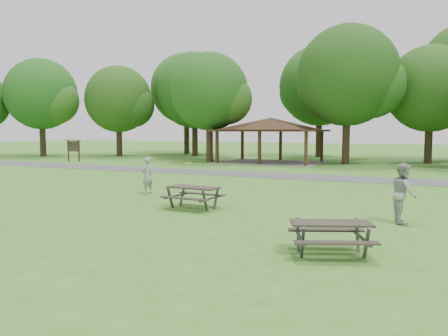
% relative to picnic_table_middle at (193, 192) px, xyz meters
% --- Properties ---
extents(ground, '(160.00, 160.00, 0.00)m').
position_rel_picnic_table_middle_xyz_m(ground, '(-0.61, -2.30, -0.58)').
color(ground, '#3B7621').
rests_on(ground, ground).
extents(asphalt_path, '(120.00, 3.20, 0.02)m').
position_rel_picnic_table_middle_xyz_m(asphalt_path, '(-0.61, 11.70, -0.57)').
color(asphalt_path, '#49494B').
rests_on(asphalt_path, ground).
extents(pavilion, '(8.60, 7.01, 3.76)m').
position_rel_picnic_table_middle_xyz_m(pavilion, '(-4.61, 21.70, 2.48)').
color(pavilion, '#361E13').
rests_on(pavilion, ground).
extents(notice_board, '(1.60, 0.30, 1.88)m').
position_rel_picnic_table_middle_xyz_m(notice_board, '(-20.61, 15.70, 0.73)').
color(notice_board, '#381E14').
rests_on(notice_board, ground).
extents(tree_row_a, '(7.56, 7.20, 9.97)m').
position_rel_picnic_table_middle_xyz_m(tree_row_a, '(-28.52, 19.72, 5.57)').
color(tree_row_a, black).
rests_on(tree_row_a, ground).
extents(tree_row_b, '(7.14, 6.80, 9.28)m').
position_rel_picnic_table_middle_xyz_m(tree_row_b, '(-21.53, 23.22, 5.08)').
color(tree_row_b, black).
rests_on(tree_row_b, ground).
extents(tree_row_c, '(8.19, 7.80, 10.67)m').
position_rel_picnic_table_middle_xyz_m(tree_row_c, '(-14.51, 26.72, 5.95)').
color(tree_row_c, black).
rests_on(tree_row_c, ground).
extents(tree_row_d, '(6.93, 6.60, 9.27)m').
position_rel_picnic_table_middle_xyz_m(tree_row_d, '(-9.53, 20.22, 5.19)').
color(tree_row_d, '#322416').
rests_on(tree_row_d, ground).
extents(tree_row_e, '(8.40, 8.00, 11.02)m').
position_rel_picnic_table_middle_xyz_m(tree_row_e, '(1.49, 22.72, 6.20)').
color(tree_row_e, black).
rests_on(tree_row_e, ground).
extents(tree_row_f, '(7.35, 7.00, 9.55)m').
position_rel_picnic_table_middle_xyz_m(tree_row_f, '(7.48, 26.22, 5.26)').
color(tree_row_f, black).
rests_on(tree_row_f, ground).
extents(tree_deep_a, '(8.40, 8.00, 11.38)m').
position_rel_picnic_table_middle_xyz_m(tree_deep_a, '(-17.51, 30.22, 6.55)').
color(tree_deep_a, black).
rests_on(tree_deep_a, ground).
extents(tree_deep_b, '(8.40, 8.00, 11.13)m').
position_rel_picnic_table_middle_xyz_m(tree_deep_b, '(-2.51, 30.72, 6.30)').
color(tree_deep_b, black).
rests_on(tree_deep_b, ground).
extents(picnic_table_middle, '(1.90, 1.56, 0.79)m').
position_rel_picnic_table_middle_xyz_m(picnic_table_middle, '(0.00, 0.00, 0.00)').
color(picnic_table_middle, '#2F2622').
rests_on(picnic_table_middle, ground).
extents(picnic_table_far, '(2.14, 1.96, 0.75)m').
position_rel_picnic_table_middle_xyz_m(picnic_table_far, '(5.48, -3.68, -0.03)').
color(picnic_table_far, '#2C2620').
rests_on(picnic_table_far, ground).
extents(frisbee_in_flight, '(0.35, 0.35, 0.02)m').
position_rel_picnic_table_middle_xyz_m(frisbee_in_flight, '(-1.28, 1.90, 0.84)').
color(frisbee_in_flight, gold).
rests_on(frisbee_in_flight, ground).
extents(frisbee_thrower, '(0.48, 0.63, 1.57)m').
position_rel_picnic_table_middle_xyz_m(frisbee_thrower, '(-3.51, 2.28, 0.20)').
color(frisbee_thrower, gray).
rests_on(frisbee_thrower, ground).
extents(frisbee_catcher, '(0.85, 0.99, 1.78)m').
position_rel_picnic_table_middle_xyz_m(frisbee_catcher, '(6.74, 0.55, 0.30)').
color(frisbee_catcher, '#9E9DA0').
rests_on(frisbee_catcher, ground).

